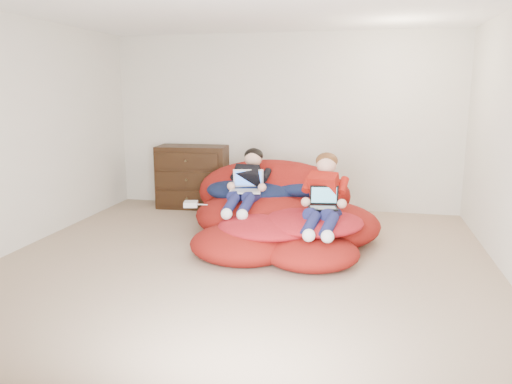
{
  "coord_description": "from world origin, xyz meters",
  "views": [
    {
      "loc": [
        1.15,
        -4.65,
        1.73
      ],
      "look_at": [
        0.1,
        0.19,
        0.7
      ],
      "focal_mm": 35.0,
      "sensor_mm": 36.0,
      "label": 1
    }
  ],
  "objects_px": {
    "dresser": "(193,177)",
    "younger_boy": "(324,194)",
    "laptop_white": "(246,185)",
    "beanbag_pile": "(278,214)",
    "laptop_black": "(323,202)",
    "older_boy": "(248,181)"
  },
  "relations": [
    {
      "from": "dresser",
      "to": "younger_boy",
      "type": "distance_m",
      "value": 2.68
    },
    {
      "from": "dresser",
      "to": "laptop_white",
      "type": "distance_m",
      "value": 1.78
    },
    {
      "from": "beanbag_pile",
      "to": "laptop_black",
      "type": "height_order",
      "value": "beanbag_pile"
    },
    {
      "from": "older_boy",
      "to": "younger_boy",
      "type": "xyz_separation_m",
      "value": [
        0.92,
        -0.43,
        -0.02
      ]
    },
    {
      "from": "beanbag_pile",
      "to": "older_boy",
      "type": "height_order",
      "value": "older_boy"
    },
    {
      "from": "older_boy",
      "to": "laptop_black",
      "type": "bearing_deg",
      "value": -28.05
    },
    {
      "from": "dresser",
      "to": "younger_boy",
      "type": "relative_size",
      "value": 1.0
    },
    {
      "from": "dresser",
      "to": "older_boy",
      "type": "height_order",
      "value": "older_boy"
    },
    {
      "from": "dresser",
      "to": "laptop_white",
      "type": "bearing_deg",
      "value": -50.08
    },
    {
      "from": "laptop_black",
      "to": "laptop_white",
      "type": "bearing_deg",
      "value": 156.08
    },
    {
      "from": "younger_boy",
      "to": "older_boy",
      "type": "bearing_deg",
      "value": 154.94
    },
    {
      "from": "dresser",
      "to": "beanbag_pile",
      "type": "relative_size",
      "value": 0.45
    },
    {
      "from": "dresser",
      "to": "laptop_black",
      "type": "xyz_separation_m",
      "value": [
        2.06,
        -1.77,
        0.11
      ]
    },
    {
      "from": "older_boy",
      "to": "beanbag_pile",
      "type": "bearing_deg",
      "value": 3.35
    },
    {
      "from": "older_boy",
      "to": "laptop_black",
      "type": "height_order",
      "value": "older_boy"
    },
    {
      "from": "older_boy",
      "to": "laptop_white",
      "type": "distance_m",
      "value": 0.09
    },
    {
      "from": "younger_boy",
      "to": "laptop_black",
      "type": "xyz_separation_m",
      "value": [
        -0.0,
        -0.06,
        -0.08
      ]
    },
    {
      "from": "older_boy",
      "to": "laptop_white",
      "type": "height_order",
      "value": "older_boy"
    },
    {
      "from": "dresser",
      "to": "laptop_black",
      "type": "height_order",
      "value": "dresser"
    },
    {
      "from": "dresser",
      "to": "laptop_black",
      "type": "bearing_deg",
      "value": -40.63
    },
    {
      "from": "older_boy",
      "to": "laptop_black",
      "type": "relative_size",
      "value": 3.44
    },
    {
      "from": "dresser",
      "to": "beanbag_pile",
      "type": "bearing_deg",
      "value": -40.01
    }
  ]
}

